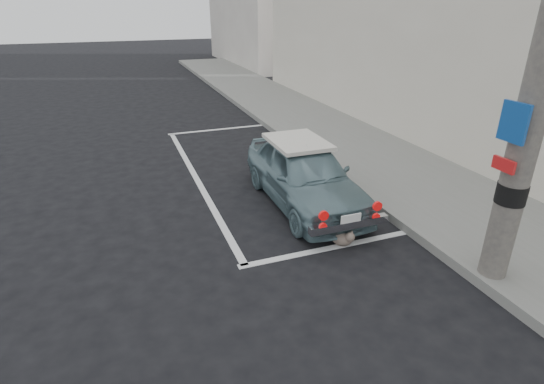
# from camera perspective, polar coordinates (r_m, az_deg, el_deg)

# --- Properties ---
(ground) EXTENTS (80.00, 80.00, 0.00)m
(ground) POSITION_cam_1_polar(r_m,az_deg,el_deg) (6.76, 2.41, -6.18)
(ground) COLOR black
(ground) RESTS_ON ground
(sidewalk) EXTENTS (2.80, 40.00, 0.15)m
(sidewalk) POSITION_cam_1_polar(r_m,az_deg,el_deg) (9.78, 15.31, 3.33)
(sidewalk) COLOR slate
(sidewalk) RESTS_ON ground
(pline_rear) EXTENTS (3.00, 0.12, 0.01)m
(pline_rear) POSITION_cam_1_polar(r_m,az_deg,el_deg) (6.57, 8.17, -7.38)
(pline_rear) COLOR silver
(pline_rear) RESTS_ON ground
(pline_front) EXTENTS (3.00, 0.12, 0.01)m
(pline_front) POSITION_cam_1_polar(r_m,az_deg,el_deg) (12.66, -7.00, 8.37)
(pline_front) COLOR silver
(pline_front) RESTS_ON ground
(pline_side) EXTENTS (0.12, 7.00, 0.01)m
(pline_side) POSITION_cam_1_polar(r_m,az_deg,el_deg) (9.14, -10.16, 1.87)
(pline_side) COLOR silver
(pline_side) RESTS_ON ground
(retro_coupe) EXTENTS (1.38, 3.39, 1.15)m
(retro_coupe) POSITION_cam_1_polar(r_m,az_deg,el_deg) (7.68, 4.39, 2.46)
(retro_coupe) COLOR slate
(retro_coupe) RESTS_ON ground
(cat) EXTENTS (0.38, 0.52, 0.30)m
(cat) POSITION_cam_1_polar(r_m,az_deg,el_deg) (6.60, 9.37, -5.99)
(cat) COLOR #67584E
(cat) RESTS_ON ground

